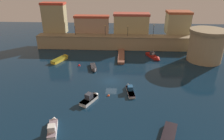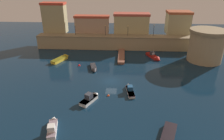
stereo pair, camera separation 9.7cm
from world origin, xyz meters
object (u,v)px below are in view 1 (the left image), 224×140
moored_boat_6 (168,139)px  moored_boat_4 (62,59)px  fortress_tower (206,45)px  moored_boat_3 (130,89)px  mooring_buoy_0 (79,66)px  quay_lamp_1 (105,29)px  moored_boat_1 (94,68)px  moored_boat_5 (154,57)px  moored_boat_0 (91,98)px  mooring_buoy_1 (108,96)px  quay_lamp_2 (128,29)px  moored_boat_2 (53,127)px  quay_lamp_0 (75,28)px  quay_lamp_3 (154,28)px

moored_boat_6 → moored_boat_4: bearing=-120.9°
fortress_tower → moored_boat_4: 39.08m
moored_boat_3 → mooring_buoy_0: (-12.71, 11.90, -0.38)m
mooring_buoy_0 → moored_boat_6: bearing=-55.1°
quay_lamp_1 → moored_boat_4: quay_lamp_1 is taller
fortress_tower → moored_boat_1: 30.40m
moored_boat_5 → mooring_buoy_0: moored_boat_5 is taller
moored_boat_1 → moored_boat_6: (13.59, -23.29, 0.09)m
moored_boat_4 → quay_lamp_1: bearing=-21.2°
quay_lamp_1 → moored_boat_0: bearing=-90.2°
moored_boat_3 → mooring_buoy_1: moored_boat_3 is taller
quay_lamp_2 → moored_boat_2: (-11.63, -38.33, -5.85)m
quay_lamp_2 → mooring_buoy_0: (-12.56, -14.47, -6.33)m
moored_boat_4 → moored_boat_5: (25.60, 2.85, 0.00)m
fortress_tower → moored_boat_6: 34.76m
quay_lamp_2 → fortress_tower: bearing=-23.5°
moored_boat_1 → quay_lamp_1: bearing=160.4°
moored_boat_0 → moored_boat_6: 15.49m
mooring_buoy_0 → mooring_buoy_1: mooring_buoy_0 is taller
quay_lamp_1 → moored_boat_6: quay_lamp_1 is taller
mooring_buoy_1 → moored_boat_3: bearing=27.6°
quay_lamp_2 → moored_boat_3: (0.15, -26.37, -5.95)m
mooring_buoy_0 → moored_boat_3: bearing=-43.1°
fortress_tower → mooring_buoy_1: (-24.68, -19.55, -4.34)m
fortress_tower → mooring_buoy_0: bearing=-170.6°
fortress_tower → moored_boat_1: (-29.18, -7.53, -4.06)m
quay_lamp_2 → moored_boat_5: 12.42m
quay_lamp_1 → moored_boat_5: size_ratio=0.51×
fortress_tower → moored_boat_5: 13.84m
fortress_tower → moored_boat_1: fortress_tower is taller
moored_boat_5 → moored_boat_6: moored_boat_5 is taller
quay_lamp_1 → quay_lamp_2: quay_lamp_1 is taller
quay_lamp_2 → mooring_buoy_1: quay_lamp_2 is taller
mooring_buoy_1 → moored_boat_6: bearing=-51.1°
moored_boat_6 → mooring_buoy_1: 14.48m
quay_lamp_0 → moored_boat_4: quay_lamp_0 is taller
moored_boat_0 → quay_lamp_0: bearing=45.2°
fortress_tower → moored_boat_5: (-13.24, 0.99, -3.91)m
moored_boat_2 → mooring_buoy_1: 12.44m
moored_boat_1 → moored_boat_2: 22.05m
moored_boat_4 → moored_boat_3: bearing=-105.7°
mooring_buoy_0 → moored_boat_5: bearing=17.9°
quay_lamp_3 → moored_boat_6: size_ratio=0.59×
quay_lamp_1 → moored_boat_5: (14.45, -7.99, -5.93)m
fortress_tower → moored_boat_4: fortress_tower is taller
quay_lamp_3 → moored_boat_5: quay_lamp_3 is taller
moored_boat_6 → mooring_buoy_0: 30.88m
quay_lamp_1 → mooring_buoy_1: quay_lamp_1 is taller
quay_lamp_0 → moored_boat_1: bearing=-64.2°
quay_lamp_0 → moored_boat_0: 32.20m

